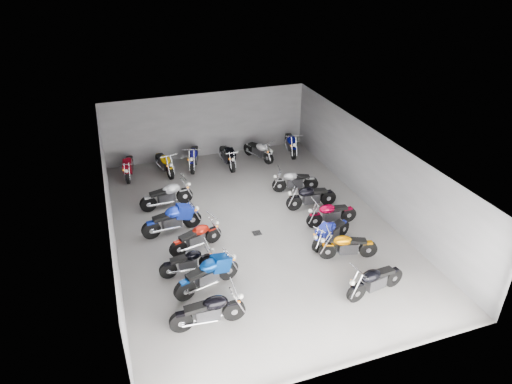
{
  "coord_description": "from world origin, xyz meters",
  "views": [
    {
      "loc": [
        -4.6,
        -13.81,
        9.56
      ],
      "look_at": [
        0.41,
        0.79,
        1.0
      ],
      "focal_mm": 32.0,
      "sensor_mm": 36.0,
      "label": 1
    }
  ],
  "objects_px": {
    "drain_grate": "(257,233)",
    "motorcycle_back_e": "(259,150)",
    "motorcycle_left_a": "(209,311)",
    "motorcycle_back_d": "(227,156)",
    "motorcycle_left_b": "(208,274)",
    "motorcycle_right_a": "(375,280)",
    "motorcycle_back_a": "(129,166)",
    "motorcycle_left_f": "(167,195)",
    "motorcycle_right_c": "(331,232)",
    "motorcycle_right_f": "(295,181)",
    "motorcycle_left_c": "(189,262)",
    "motorcycle_back_b": "(164,163)",
    "motorcycle_back_f": "(291,143)",
    "motorcycle_back_c": "(194,156)",
    "motorcycle_left_d": "(196,237)",
    "motorcycle_right_b": "(347,246)",
    "motorcycle_right_d": "(331,213)",
    "motorcycle_right_e": "(311,196)",
    "motorcycle_left_e": "(172,220)"
  },
  "relations": [
    {
      "from": "motorcycle_left_d",
      "to": "motorcycle_back_d",
      "type": "xyz_separation_m",
      "value": [
        2.86,
        6.15,
        0.04
      ]
    },
    {
      "from": "motorcycle_back_a",
      "to": "motorcycle_left_f",
      "type": "bearing_deg",
      "value": 120.2
    },
    {
      "from": "motorcycle_left_b",
      "to": "motorcycle_right_c",
      "type": "distance_m",
      "value": 4.79
    },
    {
      "from": "motorcycle_back_f",
      "to": "motorcycle_left_f",
      "type": "bearing_deg",
      "value": 37.87
    },
    {
      "from": "motorcycle_right_a",
      "to": "motorcycle_back_c",
      "type": "relative_size",
      "value": 0.96
    },
    {
      "from": "motorcycle_left_b",
      "to": "motorcycle_right_a",
      "type": "bearing_deg",
      "value": 49.97
    },
    {
      "from": "motorcycle_left_c",
      "to": "motorcycle_back_b",
      "type": "bearing_deg",
      "value": 175.26
    },
    {
      "from": "motorcycle_right_c",
      "to": "motorcycle_right_f",
      "type": "xyz_separation_m",
      "value": [
        0.33,
        4.03,
        0.01
      ]
    },
    {
      "from": "motorcycle_right_c",
      "to": "motorcycle_back_b",
      "type": "xyz_separation_m",
      "value": [
        -4.69,
        7.58,
        0.04
      ]
    },
    {
      "from": "motorcycle_left_b",
      "to": "motorcycle_right_c",
      "type": "bearing_deg",
      "value": 82.81
    },
    {
      "from": "motorcycle_left_a",
      "to": "motorcycle_back_d",
      "type": "xyz_separation_m",
      "value": [
        3.32,
        9.84,
        0.01
      ]
    },
    {
      "from": "motorcycle_right_a",
      "to": "drain_grate",
      "type": "bearing_deg",
      "value": 18.63
    },
    {
      "from": "motorcycle_back_c",
      "to": "motorcycle_back_d",
      "type": "relative_size",
      "value": 1.0
    },
    {
      "from": "motorcycle_left_d",
      "to": "motorcycle_right_d",
      "type": "height_order",
      "value": "motorcycle_right_d"
    },
    {
      "from": "motorcycle_left_d",
      "to": "motorcycle_right_d",
      "type": "xyz_separation_m",
      "value": [
        5.17,
        -0.11,
        0.0
      ]
    },
    {
      "from": "motorcycle_right_a",
      "to": "motorcycle_right_c",
      "type": "relative_size",
      "value": 1.13
    },
    {
      "from": "motorcycle_right_f",
      "to": "motorcycle_back_d",
      "type": "xyz_separation_m",
      "value": [
        -2.06,
        3.36,
        0.04
      ]
    },
    {
      "from": "motorcycle_left_b",
      "to": "motorcycle_right_b",
      "type": "xyz_separation_m",
      "value": [
        4.85,
        0.0,
        -0.06
      ]
    },
    {
      "from": "motorcycle_back_e",
      "to": "motorcycle_back_f",
      "type": "relative_size",
      "value": 0.86
    },
    {
      "from": "drain_grate",
      "to": "motorcycle_left_b",
      "type": "distance_m",
      "value": 3.46
    },
    {
      "from": "motorcycle_back_a",
      "to": "motorcycle_right_a",
      "type": "bearing_deg",
      "value": 131.12
    },
    {
      "from": "motorcycle_left_f",
      "to": "motorcycle_right_d",
      "type": "height_order",
      "value": "motorcycle_left_f"
    },
    {
      "from": "motorcycle_right_e",
      "to": "motorcycle_left_c",
      "type": "bearing_deg",
      "value": 116.81
    },
    {
      "from": "motorcycle_back_f",
      "to": "motorcycle_back_b",
      "type": "bearing_deg",
      "value": 13.68
    },
    {
      "from": "motorcycle_left_e",
      "to": "motorcycle_back_c",
      "type": "height_order",
      "value": "motorcycle_left_e"
    },
    {
      "from": "motorcycle_left_f",
      "to": "motorcycle_back_b",
      "type": "bearing_deg",
      "value": 165.41
    },
    {
      "from": "motorcycle_back_c",
      "to": "drain_grate",
      "type": "bearing_deg",
      "value": 116.59
    },
    {
      "from": "motorcycle_left_b",
      "to": "motorcycle_right_f",
      "type": "height_order",
      "value": "motorcycle_left_b"
    },
    {
      "from": "motorcycle_right_f",
      "to": "motorcycle_left_e",
      "type": "bearing_deg",
      "value": 117.08
    },
    {
      "from": "motorcycle_back_e",
      "to": "motorcycle_right_d",
      "type": "bearing_deg",
      "value": 72.35
    },
    {
      "from": "motorcycle_back_a",
      "to": "motorcycle_back_b",
      "type": "relative_size",
      "value": 0.98
    },
    {
      "from": "motorcycle_left_b",
      "to": "motorcycle_left_c",
      "type": "bearing_deg",
      "value": -174.71
    },
    {
      "from": "motorcycle_right_a",
      "to": "motorcycle_right_f",
      "type": "bearing_deg",
      "value": -12.23
    },
    {
      "from": "motorcycle_back_f",
      "to": "motorcycle_right_e",
      "type": "bearing_deg",
      "value": 87.56
    },
    {
      "from": "motorcycle_left_a",
      "to": "motorcycle_back_b",
      "type": "xyz_separation_m",
      "value": [
        0.35,
        10.04,
        -0.0
      ]
    },
    {
      "from": "motorcycle_left_f",
      "to": "motorcycle_right_d",
      "type": "distance_m",
      "value": 6.58
    },
    {
      "from": "motorcycle_left_b",
      "to": "motorcycle_left_d",
      "type": "xyz_separation_m",
      "value": [
        0.12,
        2.17,
        -0.06
      ]
    },
    {
      "from": "motorcycle_right_a",
      "to": "motorcycle_back_d",
      "type": "bearing_deg",
      "value": 0.01
    },
    {
      "from": "motorcycle_left_f",
      "to": "motorcycle_back_a",
      "type": "bearing_deg",
      "value": -167.6
    },
    {
      "from": "motorcycle_right_a",
      "to": "motorcycle_right_d",
      "type": "xyz_separation_m",
      "value": [
        0.54,
        3.93,
        -0.02
      ]
    },
    {
      "from": "motorcycle_left_d",
      "to": "motorcycle_right_b",
      "type": "distance_m",
      "value": 5.2
    },
    {
      "from": "motorcycle_left_c",
      "to": "motorcycle_right_a",
      "type": "height_order",
      "value": "motorcycle_right_a"
    },
    {
      "from": "drain_grate",
      "to": "motorcycle_left_f",
      "type": "bearing_deg",
      "value": 133.1
    },
    {
      "from": "drain_grate",
      "to": "motorcycle_left_c",
      "type": "height_order",
      "value": "motorcycle_left_c"
    },
    {
      "from": "drain_grate",
      "to": "motorcycle_back_e",
      "type": "xyz_separation_m",
      "value": [
        2.2,
        6.11,
        0.49
      ]
    },
    {
      "from": "drain_grate",
      "to": "motorcycle_left_d",
      "type": "xyz_separation_m",
      "value": [
        -2.31,
        -0.23,
        0.48
      ]
    },
    {
      "from": "motorcycle_back_b",
      "to": "motorcycle_right_e",
      "type": "bearing_deg",
      "value": 124.14
    },
    {
      "from": "motorcycle_left_f",
      "to": "motorcycle_back_a",
      "type": "height_order",
      "value": "motorcycle_left_f"
    },
    {
      "from": "motorcycle_right_a",
      "to": "motorcycle_back_a",
      "type": "relative_size",
      "value": 1.01
    },
    {
      "from": "motorcycle_left_f",
      "to": "motorcycle_back_f",
      "type": "height_order",
      "value": "motorcycle_back_f"
    }
  ]
}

